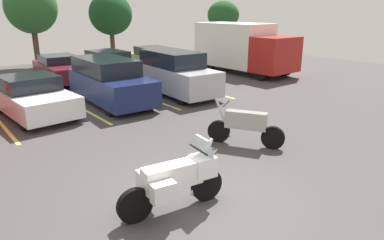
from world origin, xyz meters
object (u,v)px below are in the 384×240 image
Objects in this scene: car_far_maroon at (60,69)px; box_truck at (242,47)px; motorcycle_touring at (176,179)px; car_far_green at (111,64)px; car_white at (33,97)px; car_navy at (109,81)px; car_silver at (175,73)px; motorcycle_second at (245,125)px; car_far_tan at (155,59)px.

box_truck reaches higher than car_far_maroon.
car_far_green reaches higher than motorcycle_touring.
motorcycle_touring is at bearing -87.45° from car_white.
car_navy is 1.03× the size of car_far_green.
car_silver reaches higher than motorcycle_touring.
car_silver is (5.62, 7.86, 0.32)m from motorcycle_touring.
box_truck is (8.75, 8.53, 0.95)m from motorcycle_second.
car_silver is at bearing -63.34° from car_far_maroon.
car_white is (-3.86, 6.83, 0.09)m from motorcycle_second.
car_silver reaches higher than motorcycle_second.
car_white reaches higher than car_far_maroon.
car_far_maroon is at bearing 157.72° from box_truck.
car_far_green is at bearing -0.71° from car_far_maroon.
box_truck is (9.70, -3.97, 0.85)m from car_far_maroon.
car_navy is 3.02m from car_silver.
box_truck is at bearing 7.71° from car_white.
car_far_tan is at bearing 58.86° from motorcycle_touring.
car_silver is at bearing 54.43° from motorcycle_touring.
car_white is 8.09m from car_far_green.
car_far_maroon is at bearing 179.29° from car_far_green.
motorcycle_touring is 0.34× the size of box_truck.
car_silver is at bearing -8.32° from car_navy.
car_navy is at bearing -116.18° from car_far_green.
box_truck reaches higher than motorcycle_second.
car_silver is 6.99m from box_truck.
car_far_green is 0.74× the size of box_truck.
car_far_tan is at bearing 32.11° from car_white.
car_navy reaches higher than car_far_green.
motorcycle_touring is 1.13× the size of motorcycle_second.
car_far_green is (2.90, -0.04, 0.02)m from car_far_maroon.
box_truck is (9.60, 1.74, 0.63)m from car_navy.
car_white is 6.38m from car_far_maroon.
car_white reaches higher than car_far_green.
car_silver is 6.53m from car_far_tan.
car_navy reaches higher than car_white.
car_navy is at bearing 171.68° from car_silver.
motorcycle_second is 12.26m from box_truck.
car_far_maroon is 2.90m from car_far_green.
motorcycle_second is 0.40× the size of car_far_green.
car_far_tan reaches higher than car_white.
car_far_green is (5.43, 13.98, 0.06)m from motorcycle_touring.
car_far_tan is at bearing 68.47° from motorcycle_second.
motorcycle_second is 7.84m from car_white.
car_far_maroon is at bearing 177.84° from car_far_tan.
motorcycle_second is 0.42× the size of car_far_tan.
car_far_maroon is at bearing 79.75° from motorcycle_touring.
box_truck is at bearing 18.22° from car_silver.
car_far_maroon is (-0.10, 5.71, -0.22)m from car_navy.
box_truck is at bearing -22.28° from car_far_maroon.
car_white is 0.94× the size of car_far_maroon.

